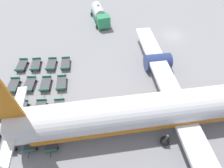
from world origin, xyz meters
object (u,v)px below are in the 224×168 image
baggage_dolly_row_mid_a_col_d (12,141)px  baggage_dolly_row_mid_b_col_c (40,109)px  baggage_dolly_row_mid_a_col_b (29,85)px  baggage_dolly_row_far_col_b (61,83)px  fuel_tanker_primary (100,15)px  baggage_dolly_row_mid_b_col_a (51,64)px  baggage_dolly_row_mid_b_col_d (32,140)px  baggage_dolly_row_mid_a_col_a (36,65)px  baggage_dolly_row_mid_b_col_b (46,84)px  baggage_dolly_row_far_col_c (59,108)px  airplane (190,106)px  baggage_dolly_row_mid_a_col_c (21,110)px  baggage_dolly_row_near_col_b (13,86)px  baggage_dolly_row_far_col_a (66,64)px  baggage_dolly_row_far_col_d (52,140)px  baggage_dolly_row_near_col_c (2,110)px  baggage_dolly_row_near_col_a (22,65)px

baggage_dolly_row_mid_a_col_d → baggage_dolly_row_mid_b_col_c: (-4.00, 2.89, 0.00)m
baggage_dolly_row_mid_a_col_b → baggage_dolly_row_far_col_b: 4.82m
fuel_tanker_primary → baggage_dolly_row_mid_a_col_b: size_ratio=2.30×
baggage_dolly_row_mid_b_col_a → baggage_dolly_row_mid_b_col_d: (13.09, -1.58, 0.00)m
baggage_dolly_row_mid_a_col_a → baggage_dolly_row_mid_b_col_c: (9.11, 1.53, 0.00)m
baggage_dolly_row_far_col_b → baggage_dolly_row_mid_b_col_b: bearing=-94.7°
baggage_dolly_row_far_col_c → airplane: bearing=76.1°
baggage_dolly_row_mid_b_col_c → baggage_dolly_row_mid_b_col_d: bearing=-6.9°
airplane → fuel_tanker_primary: 27.90m
baggage_dolly_row_mid_a_col_c → baggage_dolly_row_mid_b_col_d: (4.68, 2.08, 0.00)m
baggage_dolly_row_mid_b_col_a → baggage_dolly_row_far_col_c: (9.09, 1.41, 0.00)m
baggage_dolly_row_mid_a_col_c → baggage_dolly_row_far_col_b: 6.64m
baggage_dolly_row_mid_a_col_a → baggage_dolly_row_mid_a_col_c: size_ratio=0.99×
baggage_dolly_row_mid_a_col_d → airplane: bearing=89.1°
baggage_dolly_row_near_col_b → baggage_dolly_row_far_col_a: 8.55m
baggage_dolly_row_mid_b_col_d → baggage_dolly_row_far_col_d: bearing=79.9°
baggage_dolly_row_mid_a_col_d → baggage_dolly_row_far_col_a: same height
baggage_dolly_row_near_col_b → baggage_dolly_row_near_col_c: 4.37m
baggage_dolly_row_mid_a_col_d → baggage_dolly_row_mid_b_col_a: (-12.77, 3.94, 0.00)m
baggage_dolly_row_near_col_b → baggage_dolly_row_mid_b_col_d: 10.09m
airplane → baggage_dolly_row_far_col_b: bearing=-118.3°
baggage_dolly_row_near_col_a → baggage_dolly_row_far_col_a: 7.28m
baggage_dolly_row_mid_a_col_b → baggage_dolly_row_far_col_d: (9.54, 3.83, 0.00)m
baggage_dolly_row_mid_b_col_d → baggage_dolly_row_far_col_a: size_ratio=1.00×
baggage_dolly_row_mid_b_col_a → baggage_dolly_row_mid_b_col_b: same height
baggage_dolly_row_mid_b_col_b → baggage_dolly_row_mid_b_col_c: size_ratio=1.00×
baggage_dolly_row_mid_a_col_d → baggage_dolly_row_mid_b_col_d: size_ratio=1.00×
baggage_dolly_row_mid_b_col_c → baggage_dolly_row_mid_b_col_d: (4.32, -0.53, 0.00)m
baggage_dolly_row_mid_a_col_b → baggage_dolly_row_near_col_b: bearing=-94.8°
fuel_tanker_primary → baggage_dolly_row_mid_a_col_b: (17.60, -13.03, -0.85)m
fuel_tanker_primary → baggage_dolly_row_mid_b_col_c: 24.98m
baggage_dolly_row_near_col_c → airplane: bearing=78.1°
baggage_dolly_row_near_col_a → baggage_dolly_row_near_col_c: size_ratio=1.00×
baggage_dolly_row_mid_a_col_a → fuel_tanker_primary: bearing=136.6°
airplane → baggage_dolly_row_near_col_a: 26.55m
baggage_dolly_row_mid_a_col_d → baggage_dolly_row_far_col_b: size_ratio=1.00×
baggage_dolly_row_near_col_c → baggage_dolly_row_mid_a_col_c: 2.44m
airplane → baggage_dolly_row_far_col_c: 16.97m
airplane → baggage_dolly_row_mid_a_col_c: (-4.72, -21.37, -2.38)m
baggage_dolly_row_near_col_c → baggage_dolly_row_mid_b_col_a: 10.12m
baggage_dolly_row_mid_a_col_c → baggage_dolly_row_mid_b_col_b: same height
fuel_tanker_primary → baggage_dolly_row_mid_a_col_a: size_ratio=2.32×
baggage_dolly_row_mid_b_col_a → baggage_dolly_row_mid_b_col_b: bearing=-8.4°
baggage_dolly_row_mid_a_col_a → baggage_dolly_row_mid_a_col_b: (4.31, -0.47, 0.00)m
baggage_dolly_row_far_col_c → baggage_dolly_row_far_col_a: bearing=174.0°
baggage_dolly_row_near_col_c → baggage_dolly_row_far_col_c: 7.55m
baggage_dolly_row_mid_b_col_c → baggage_dolly_row_far_col_d: 5.08m
baggage_dolly_row_mid_a_col_d → baggage_dolly_row_far_col_c: (-3.68, 5.36, 0.00)m
fuel_tanker_primary → baggage_dolly_row_near_col_b: size_ratio=2.30×
baggage_dolly_row_mid_a_col_d → fuel_tanker_primary: bearing=152.2°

